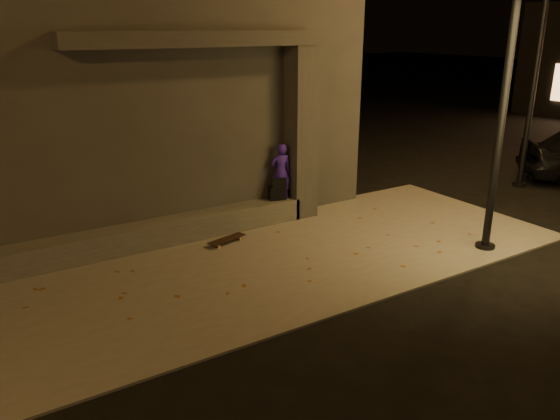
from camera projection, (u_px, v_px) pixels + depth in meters
ground at (346, 305)px, 8.23m from camera, size 120.00×120.00×0.00m
sidewalk at (276, 259)px, 9.83m from camera, size 11.00×4.40×0.04m
building at (132, 92)px, 12.10m from camera, size 9.00×5.10×5.22m
ledge at (161, 232)px, 10.40m from camera, size 6.00×0.55×0.45m
column at (301, 134)px, 11.50m from camera, size 0.55×0.55×3.60m
canopy at (200, 39)px, 9.81m from camera, size 5.00×0.70×0.28m
skateboarder at (281, 172)px, 11.49m from camera, size 0.50×0.40×1.19m
backpack at (277, 192)px, 11.58m from camera, size 0.39×0.31×0.49m
skateboard at (227, 239)px, 10.46m from camera, size 0.83×0.41×0.09m
street_lamp_0 at (515, 17)px, 8.97m from camera, size 0.36×0.36×7.31m
street_lamp_2 at (544, 13)px, 12.99m from camera, size 0.36×0.36×7.60m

